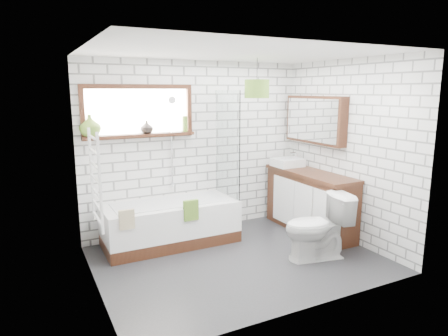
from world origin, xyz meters
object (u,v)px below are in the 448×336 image
vanity (310,202)px  pendant (257,89)px  toilet (317,227)px  basin (288,162)px  bathtub (170,223)px

vanity → pendant: pendant is taller
toilet → basin: bearing=171.3°
basin → toilet: (-0.50, -1.34, -0.56)m
basin → toilet: bearing=-110.4°
vanity → pendant: bearing=172.6°
vanity → toilet: 1.01m
bathtub → pendant: (1.13, -0.36, 1.81)m
toilet → pendant: size_ratio=2.52×
basin → bathtub: bearing=-179.4°
basin → pendant: bearing=-154.8°
bathtub → toilet: bearing=-42.1°
toilet → pendant: bearing=-149.5°
basin → pendant: size_ratio=1.30×
bathtub → pendant: 2.16m
basin → toilet: basin is taller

